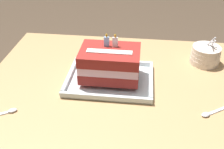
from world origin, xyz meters
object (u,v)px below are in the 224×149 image
(foil_tray, at_px, (110,80))
(serving_spoon_by_bowls, at_px, (211,113))
(birthday_cake, at_px, (110,63))
(bowl_stack, at_px, (205,55))
(serving_spoon_near_tray, at_px, (4,113))

(foil_tray, bearing_deg, serving_spoon_by_bowls, -22.15)
(birthday_cake, height_order, bowl_stack, birthday_cake)
(foil_tray, xyz_separation_m, serving_spoon_by_bowls, (0.34, -0.14, -0.00))
(birthday_cake, bearing_deg, bowl_stack, 25.86)
(bowl_stack, bearing_deg, foil_tray, -154.13)
(birthday_cake, xyz_separation_m, serving_spoon_near_tray, (-0.31, -0.21, -0.07))
(bowl_stack, xyz_separation_m, serving_spoon_by_bowls, (-0.03, -0.32, -0.03))
(bowl_stack, relative_size, serving_spoon_near_tray, 0.96)
(bowl_stack, bearing_deg, birthday_cake, -154.14)
(birthday_cake, height_order, serving_spoon_by_bowls, birthday_cake)
(serving_spoon_near_tray, bearing_deg, serving_spoon_by_bowls, 6.72)
(foil_tray, distance_m, serving_spoon_near_tray, 0.38)
(foil_tray, xyz_separation_m, bowl_stack, (0.37, 0.18, 0.03))
(serving_spoon_by_bowls, bearing_deg, birthday_cake, 157.84)
(serving_spoon_near_tray, bearing_deg, bowl_stack, 30.15)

